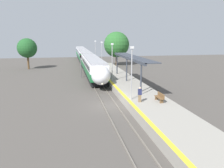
# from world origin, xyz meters

# --- Properties ---
(ground_plane) EXTENTS (120.00, 120.00, 0.00)m
(ground_plane) POSITION_xyz_m (0.00, 0.00, 0.00)
(ground_plane) COLOR #4C4742
(rail_left) EXTENTS (0.08, 90.00, 0.15)m
(rail_left) POSITION_xyz_m (-0.72, 0.00, 0.07)
(rail_left) COLOR slate
(rail_left) RESTS_ON ground_plane
(rail_right) EXTENTS (0.08, 90.00, 0.15)m
(rail_right) POSITION_xyz_m (0.72, 0.00, 0.07)
(rail_right) COLOR slate
(rail_right) RESTS_ON ground_plane
(train) EXTENTS (2.83, 59.36, 3.77)m
(train) POSITION_xyz_m (0.00, 35.03, 2.16)
(train) COLOR black
(train) RESTS_ON ground_plane
(platform_right) EXTENTS (4.69, 64.00, 0.96)m
(platform_right) POSITION_xyz_m (3.90, 0.00, 0.48)
(platform_right) COLOR gray
(platform_right) RESTS_ON ground_plane
(platform_bench) EXTENTS (0.44, 1.70, 0.89)m
(platform_bench) POSITION_xyz_m (4.82, -2.41, 1.43)
(platform_bench) COLOR brown
(platform_bench) RESTS_ON platform_right
(person_waiting) EXTENTS (0.36, 0.22, 1.59)m
(person_waiting) POSITION_xyz_m (2.69, -2.25, 1.77)
(person_waiting) COLOR #7F6647
(person_waiting) RESTS_ON platform_right
(railway_signal) EXTENTS (0.28, 0.28, 4.43)m
(railway_signal) POSITION_xyz_m (-2.12, 18.16, 2.71)
(railway_signal) COLOR #59595E
(railway_signal) RESTS_ON ground_plane
(lamppost_near) EXTENTS (0.36, 0.20, 5.63)m
(lamppost_near) POSITION_xyz_m (2.10, -1.11, 4.16)
(lamppost_near) COLOR #9E9EA3
(lamppost_near) RESTS_ON platform_right
(lamppost_mid) EXTENTS (0.36, 0.20, 5.63)m
(lamppost_mid) POSITION_xyz_m (2.10, 9.36, 4.16)
(lamppost_mid) COLOR #9E9EA3
(lamppost_mid) RESTS_ON platform_right
(lamppost_far) EXTENTS (0.36, 0.20, 5.63)m
(lamppost_far) POSITION_xyz_m (2.10, 19.83, 4.16)
(lamppost_far) COLOR #9E9EA3
(lamppost_far) RESTS_ON platform_right
(lamppost_farthest) EXTENTS (0.36, 0.20, 5.63)m
(lamppost_farthest) POSITION_xyz_m (2.10, 30.30, 4.16)
(lamppost_farthest) COLOR #9E9EA3
(lamppost_farthest) RESTS_ON platform_right
(station_canopy) EXTENTS (2.02, 16.49, 3.68)m
(station_canopy) POSITION_xyz_m (4.77, 8.64, 4.39)
(station_canopy) COLOR #333842
(station_canopy) RESTS_ON platform_right
(background_tree_left) EXTENTS (4.49, 4.49, 7.18)m
(background_tree_left) POSITION_xyz_m (-13.69, 31.11, 4.92)
(background_tree_left) COLOR brown
(background_tree_left) RESTS_ON ground_plane
(background_tree_right) EXTENTS (6.62, 6.62, 8.80)m
(background_tree_right) POSITION_xyz_m (8.11, 33.84, 5.48)
(background_tree_right) COLOR brown
(background_tree_right) RESTS_ON ground_plane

